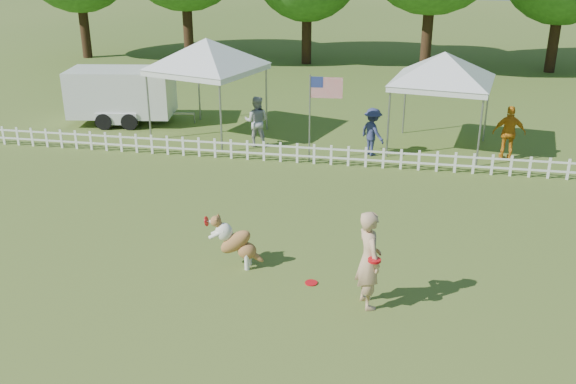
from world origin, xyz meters
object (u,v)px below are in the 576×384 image
object	(u,v)px
spectator_a	(257,121)
cargo_trailer	(122,96)
canopy_tent_left	(208,89)
spectator_c	(509,133)
handler	(369,259)
canopy_tent_right	(441,102)
flag_pole	(310,119)
dog	(236,242)
spectator_b	(373,132)
frisbee_on_turf	(311,283)

from	to	relation	value
spectator_a	cargo_trailer	bearing A→B (deg)	-20.17
canopy_tent_left	spectator_a	size ratio (longest dim) A/B	1.96
cargo_trailer	spectator_c	bearing A→B (deg)	-16.03
handler	spectator_a	bearing A→B (deg)	0.41
canopy_tent_right	cargo_trailer	size ratio (longest dim) A/B	0.67
handler	cargo_trailer	bearing A→B (deg)	17.02
flag_pole	canopy_tent_right	bearing A→B (deg)	23.77
flag_pole	spectator_c	size ratio (longest dim) A/B	1.60
spectator_a	spectator_c	bearing A→B (deg)	179.06
dog	spectator_b	world-z (taller)	spectator_b
canopy_tent_left	spectator_b	bearing A→B (deg)	5.32
dog	spectator_b	bearing A→B (deg)	73.17
flag_pole	spectator_a	bearing A→B (deg)	144.12
canopy_tent_right	cargo_trailer	distance (m)	10.93
cargo_trailer	spectator_a	size ratio (longest dim) A/B	2.79
canopy_tent_right	spectator_c	xyz separation A→B (m)	(2.02, -0.61, -0.67)
cargo_trailer	spectator_c	distance (m)	12.99
frisbee_on_turf	canopy_tent_right	world-z (taller)	canopy_tent_right
frisbee_on_turf	spectator_a	xyz separation A→B (m)	(-3.03, 8.26, 0.78)
cargo_trailer	spectator_b	bearing A→B (deg)	-21.54
flag_pole	spectator_c	bearing A→B (deg)	9.35
dog	spectator_a	world-z (taller)	spectator_a
flag_pole	frisbee_on_turf	bearing A→B (deg)	-84.24
canopy_tent_left	spectator_a	world-z (taller)	canopy_tent_left
canopy_tent_right	spectator_c	size ratio (longest dim) A/B	1.83
cargo_trailer	spectator_b	size ratio (longest dim) A/B	3.05
canopy_tent_right	spectator_a	xyz separation A→B (m)	(-5.61, -0.76, -0.68)
dog	cargo_trailer	bearing A→B (deg)	124.25
flag_pole	canopy_tent_left	bearing A→B (deg)	146.96
frisbee_on_turf	spectator_c	world-z (taller)	spectator_c
cargo_trailer	canopy_tent_right	bearing A→B (deg)	-14.13
dog	flag_pole	world-z (taller)	flag_pole
handler	cargo_trailer	xyz separation A→B (m)	(-9.41, 10.55, 0.06)
handler	spectator_b	size ratio (longest dim) A/B	1.26
cargo_trailer	spectator_c	xyz separation A→B (m)	(12.90, -1.59, -0.17)
handler	dog	world-z (taller)	handler
spectator_c	canopy_tent_right	bearing A→B (deg)	-17.14
dog	spectator_c	xyz separation A→B (m)	(6.17, 8.01, 0.26)
dog	canopy_tent_left	world-z (taller)	canopy_tent_left
canopy_tent_left	dog	bearing A→B (deg)	-52.28
cargo_trailer	spectator_a	world-z (taller)	cargo_trailer
flag_pole	spectator_a	world-z (taller)	flag_pole
canopy_tent_right	spectator_b	distance (m)	2.33
canopy_tent_left	cargo_trailer	distance (m)	3.60
canopy_tent_left	spectator_c	distance (m)	9.50
frisbee_on_turf	cargo_trailer	size ratio (longest dim) A/B	0.05
spectator_a	handler	bearing A→B (deg)	113.11
spectator_a	canopy_tent_right	bearing A→B (deg)	-174.33
canopy_tent_right	canopy_tent_left	bearing A→B (deg)	-171.84
cargo_trailer	spectator_a	distance (m)	5.55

